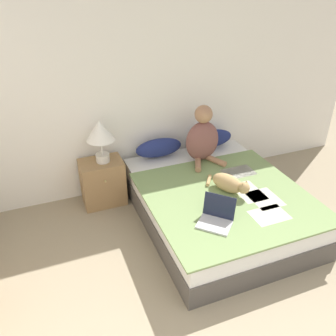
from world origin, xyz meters
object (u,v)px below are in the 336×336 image
pillow_near (159,148)px  pillow_far (211,139)px  bed (217,204)px  nightstand (103,182)px  person_sitting (203,138)px  laptop_open (216,218)px  table_lamp (100,133)px  cat_tabby (229,183)px

pillow_near → pillow_far: bearing=0.0°
pillow_near → bed: bearing=-68.0°
nightstand → pillow_near: bearing=4.3°
pillow_near → nightstand: 0.80m
person_sitting → laptop_open: bearing=-109.9°
laptop_open → nightstand: 1.59m
person_sitting → laptop_open: (-0.42, -1.15, -0.24)m
pillow_far → table_lamp: table_lamp is taller
person_sitting → table_lamp: size_ratio=1.37×
bed → laptop_open: 0.68m
person_sitting → laptop_open: size_ratio=1.70×
pillow_near → pillow_far: (0.72, 0.00, 0.00)m
pillow_far → laptop_open: bearing=-115.5°
pillow_far → table_lamp: size_ratio=1.17×
laptop_open → table_lamp: table_lamp is taller
pillow_near → laptop_open: 1.42m
bed → table_lamp: size_ratio=4.00×
bed → table_lamp: 1.52m
bed → person_sitting: 0.81m
pillow_far → nightstand: size_ratio=1.06×
person_sitting → laptop_open: 1.24m
bed → nightstand: bearing=142.8°
bed → laptop_open: (-0.32, -0.53, 0.28)m
pillow_far → cat_tabby: pillow_far is taller
pillow_far → nightstand: (-1.46, -0.06, -0.30)m
cat_tabby → laptop_open: laptop_open is taller
person_sitting → nightstand: 1.30m
cat_tabby → nightstand: bearing=-154.7°
bed → pillow_near: size_ratio=3.43×
person_sitting → bed: bearing=-98.9°
bed → cat_tabby: size_ratio=3.69×
table_lamp → pillow_far: bearing=2.3°
pillow_near → person_sitting: 0.56m
nightstand → table_lamp: 0.64m
pillow_near → cat_tabby: 1.09m
pillow_far → laptop_open: size_ratio=1.45×
nightstand → bed: bearing=-37.2°
bed → cat_tabby: cat_tabby is taller
pillow_near → nightstand: (-0.74, -0.06, -0.30)m
cat_tabby → bed: bearing=-179.3°
person_sitting → pillow_far: bearing=46.2°
cat_tabby → pillow_near: bearing=177.1°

